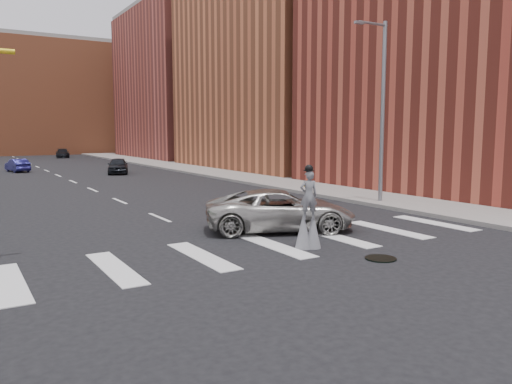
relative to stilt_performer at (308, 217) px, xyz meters
name	(u,v)px	position (x,y,z in m)	size (l,w,h in m)	color
ground_plane	(256,258)	(-2.03, -0.19, -0.99)	(160.00, 160.00, 0.00)	black
sidewalk_right	(229,174)	(10.47, 24.81, -0.90)	(5.00, 90.00, 0.18)	gray
manhole	(381,258)	(0.97, -2.19, -0.97)	(0.90, 0.90, 0.04)	black
building_near	(489,14)	(19.97, 7.81, 10.01)	(16.00, 20.00, 22.00)	#9F392B
building_mid	(289,48)	(19.97, 29.81, 11.01)	(16.00, 22.00, 24.00)	#C6663E
building_far	(191,86)	(19.97, 53.81, 9.01)	(16.00, 22.00, 20.00)	#AD4B3F
building_backdrop	(44,99)	(3.97, 77.81, 8.01)	(26.00, 14.00, 18.00)	#C6663E
streetlight	(381,107)	(8.87, 5.81, 3.91)	(2.05, 0.20, 9.00)	slate
stilt_performer	(308,217)	(0.00, 0.00, 0.00)	(0.82, 0.63, 2.65)	black
suv_crossing	(280,210)	(0.84, 2.81, -0.22)	(2.55, 5.52, 1.53)	#AAA7A0
car_near	(118,166)	(2.81, 31.10, -0.28)	(1.66, 4.12, 1.40)	black
car_mid	(17,165)	(-4.49, 37.83, -0.39)	(1.26, 3.60, 1.19)	navy
car_far	(63,153)	(3.70, 61.80, -0.36)	(1.74, 4.28, 1.24)	black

